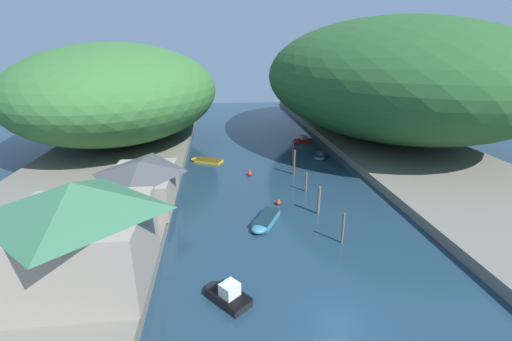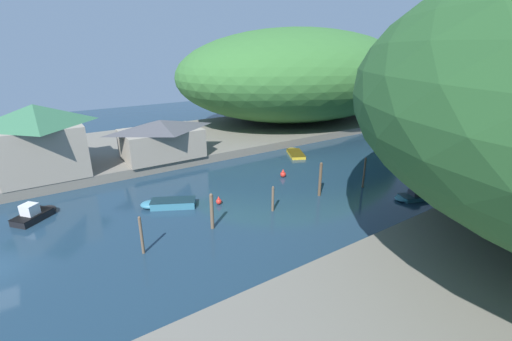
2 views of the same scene
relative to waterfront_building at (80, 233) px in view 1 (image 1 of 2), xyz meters
name	(u,v)px [view 1 (image 1 of 2)]	position (x,y,z in m)	size (l,w,h in m)	color
water_surface	(269,169)	(16.68, 25.26, -5.02)	(130.00, 130.00, 0.00)	#1E384C
left_bank	(102,172)	(-6.75, 25.26, -4.47)	(22.00, 120.00, 1.10)	slate
right_bank	(420,160)	(40.11, 25.26, -4.47)	(22.00, 120.00, 1.10)	slate
hillside_left	(119,91)	(-7.85, 43.54, 4.41)	(34.34, 48.08, 16.67)	#387033
hillside_right	(387,77)	(41.21, 41.16, 6.60)	(43.69, 61.16, 21.04)	#285628
waterfront_building	(80,233)	(0.00, 0.00, 0.00)	(9.32, 8.81, 7.60)	gray
boathouse_shed	(142,182)	(1.34, 12.89, -1.50)	(6.90, 10.14, 4.71)	gray
boat_cabin_cruiser	(226,294)	(9.56, -1.63, -4.55)	(3.74, 4.00, 1.58)	black
boat_yellow_tender	(320,156)	(25.62, 29.63, -4.72)	(2.52, 3.71, 0.95)	teal
boat_near_quay	(264,222)	(13.75, 8.78, -4.67)	(3.81, 5.28, 0.71)	teal
boat_mid_channel	(205,160)	(7.33, 29.90, -4.80)	(5.43, 4.00, 0.45)	gold
boat_open_rowboat	(301,140)	(24.99, 39.76, -4.64)	(3.97, 2.89, 1.28)	red
mooring_post_nearest	(343,228)	(20.29, 4.65, -3.50)	(0.21, 0.21, 3.03)	brown
mooring_post_second	(319,200)	(19.79, 10.57, -3.43)	(0.30, 0.30, 3.17)	brown
mooring_post_middle	(306,182)	(20.00, 16.67, -3.78)	(0.24, 0.24, 2.47)	brown
mooring_post_fourth	(294,162)	(19.82, 22.72, -3.22)	(0.30, 0.30, 3.57)	brown
mooring_post_farthest	(293,152)	(20.84, 28.16, -3.32)	(0.21, 0.21, 3.37)	brown
channel_buoy_near	(250,173)	(13.61, 22.89, -4.63)	(0.66, 0.66, 0.99)	red
channel_buoy_far	(278,202)	(15.94, 13.20, -4.70)	(0.55, 0.55, 0.83)	red
person_on_quay	(153,186)	(1.94, 15.31, -2.94)	(0.29, 0.42, 1.69)	#282D3D
person_by_boathouse	(158,188)	(2.61, 14.65, -2.94)	(0.30, 0.42, 1.69)	#282D3D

